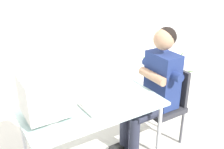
{
  "coord_description": "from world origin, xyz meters",
  "views": [
    {
      "loc": [
        -0.95,
        -1.91,
        1.97
      ],
      "look_at": [
        0.22,
        0.0,
        0.98
      ],
      "focal_mm": 42.53,
      "sensor_mm": 36.0,
      "label": 1
    }
  ],
  "objects_px": {
    "potted_plant": "(164,85)",
    "desk_mug": "(72,91)",
    "keyboard": "(87,104)",
    "crt_monitor": "(46,95)",
    "office_chair": "(166,101)",
    "desk": "(92,110)",
    "person_seated": "(155,85)"
  },
  "relations": [
    {
      "from": "person_seated",
      "to": "potted_plant",
      "type": "relative_size",
      "value": 1.55
    },
    {
      "from": "crt_monitor",
      "to": "person_seated",
      "type": "bearing_deg",
      "value": -0.66
    },
    {
      "from": "desk",
      "to": "desk_mug",
      "type": "distance_m",
      "value": 0.29
    },
    {
      "from": "keyboard",
      "to": "person_seated",
      "type": "height_order",
      "value": "person_seated"
    },
    {
      "from": "potted_plant",
      "to": "desk_mug",
      "type": "relative_size",
      "value": 8.02
    },
    {
      "from": "office_chair",
      "to": "person_seated",
      "type": "height_order",
      "value": "person_seated"
    },
    {
      "from": "crt_monitor",
      "to": "potted_plant",
      "type": "bearing_deg",
      "value": 16.21
    },
    {
      "from": "crt_monitor",
      "to": "person_seated",
      "type": "distance_m",
      "value": 1.17
    },
    {
      "from": "person_seated",
      "to": "potted_plant",
      "type": "height_order",
      "value": "person_seated"
    },
    {
      "from": "crt_monitor",
      "to": "potted_plant",
      "type": "height_order",
      "value": "crt_monitor"
    },
    {
      "from": "desk",
      "to": "desk_mug",
      "type": "height_order",
      "value": "desk_mug"
    },
    {
      "from": "desk_mug",
      "to": "potted_plant",
      "type": "bearing_deg",
      "value": 10.38
    },
    {
      "from": "office_chair",
      "to": "desk_mug",
      "type": "xyz_separation_m",
      "value": [
        -1.01,
        0.26,
        0.29
      ]
    },
    {
      "from": "office_chair",
      "to": "keyboard",
      "type": "bearing_deg",
      "value": 178.36
    },
    {
      "from": "crt_monitor",
      "to": "person_seated",
      "type": "height_order",
      "value": "person_seated"
    },
    {
      "from": "desk",
      "to": "keyboard",
      "type": "xyz_separation_m",
      "value": [
        -0.04,
        0.01,
        0.07
      ]
    },
    {
      "from": "crt_monitor",
      "to": "keyboard",
      "type": "bearing_deg",
      "value": 2.22
    },
    {
      "from": "potted_plant",
      "to": "desk_mug",
      "type": "height_order",
      "value": "potted_plant"
    },
    {
      "from": "crt_monitor",
      "to": "person_seated",
      "type": "xyz_separation_m",
      "value": [
        1.15,
        -0.01,
        -0.21
      ]
    },
    {
      "from": "crt_monitor",
      "to": "desk_mug",
      "type": "xyz_separation_m",
      "value": [
        0.32,
        0.25,
        -0.16
      ]
    },
    {
      "from": "person_seated",
      "to": "desk_mug",
      "type": "xyz_separation_m",
      "value": [
        -0.83,
        0.26,
        0.04
      ]
    },
    {
      "from": "keyboard",
      "to": "desk_mug",
      "type": "xyz_separation_m",
      "value": [
        -0.05,
        0.24,
        0.04
      ]
    },
    {
      "from": "potted_plant",
      "to": "desk_mug",
      "type": "bearing_deg",
      "value": -169.62
    },
    {
      "from": "keyboard",
      "to": "potted_plant",
      "type": "distance_m",
      "value": 1.55
    },
    {
      "from": "keyboard",
      "to": "crt_monitor",
      "type": "bearing_deg",
      "value": -177.78
    },
    {
      "from": "office_chair",
      "to": "desk_mug",
      "type": "distance_m",
      "value": 1.08
    },
    {
      "from": "potted_plant",
      "to": "desk_mug",
      "type": "xyz_separation_m",
      "value": [
        -1.46,
        -0.27,
        0.42
      ]
    },
    {
      "from": "desk",
      "to": "desk_mug",
      "type": "bearing_deg",
      "value": 109.66
    },
    {
      "from": "crt_monitor",
      "to": "office_chair",
      "type": "distance_m",
      "value": 1.4
    },
    {
      "from": "keyboard",
      "to": "person_seated",
      "type": "xyz_separation_m",
      "value": [
        0.78,
        -0.03,
        -0.0
      ]
    },
    {
      "from": "keyboard",
      "to": "potted_plant",
      "type": "height_order",
      "value": "potted_plant"
    },
    {
      "from": "office_chair",
      "to": "desk_mug",
      "type": "relative_size",
      "value": 8.06
    }
  ]
}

